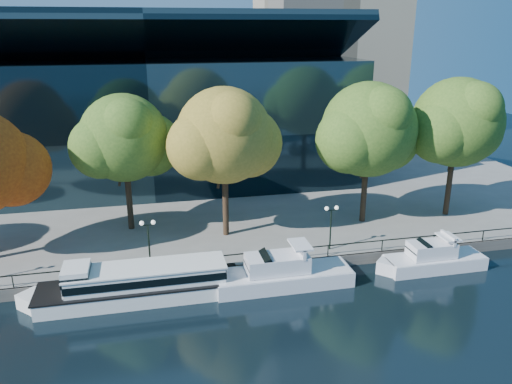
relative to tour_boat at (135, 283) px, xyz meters
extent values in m
plane|color=black|center=(6.06, -1.34, -1.33)|extent=(160.00, 160.00, 0.00)
cube|color=slate|center=(6.06, 35.16, -0.83)|extent=(90.00, 67.00, 1.00)
cube|color=#47443F|center=(6.06, 1.71, -0.83)|extent=(90.00, 0.25, 1.00)
cube|color=black|center=(6.06, 1.91, 0.62)|extent=(88.20, 0.08, 0.08)
cube|color=black|center=(6.06, 1.91, 0.12)|extent=(0.07, 0.07, 0.90)
cube|color=black|center=(2.06, 30.66, 6.67)|extent=(50.00, 24.00, 16.00)
cube|color=black|center=(2.06, 26.66, 16.17)|extent=(50.00, 17.14, 7.86)
cube|color=white|center=(0.38, 0.00, -0.75)|extent=(14.85, 3.61, 1.17)
cube|color=black|center=(0.38, 0.00, -0.14)|extent=(15.15, 3.68, 0.13)
cube|color=white|center=(-7.05, 0.00, -0.75)|extent=(2.99, 2.99, 1.17)
cube|color=white|center=(0.91, 0.00, 0.53)|extent=(11.59, 2.96, 1.27)
cube|color=black|center=(0.91, 0.00, 0.58)|extent=(11.73, 3.03, 0.58)
cube|color=white|center=(0.91, 0.00, 1.22)|extent=(11.88, 3.10, 0.11)
cube|color=white|center=(-4.08, 0.00, 0.84)|extent=(1.91, 2.52, 1.91)
cube|color=black|center=(-4.08, 0.00, 1.06)|extent=(1.96, 2.60, 0.74)
cube|color=silver|center=(11.48, -0.47, -0.71)|extent=(10.89, 3.11, 1.24)
cube|color=silver|center=(6.03, -0.47, -0.71)|extent=(2.38, 2.38, 1.24)
cube|color=silver|center=(11.48, -0.47, -0.07)|extent=(10.67, 3.05, 0.08)
cube|color=silver|center=(10.93, -0.47, 0.69)|extent=(4.90, 2.33, 1.35)
cube|color=black|center=(9.52, -0.47, 0.79)|extent=(2.14, 2.24, 1.70)
cube|color=silver|center=(12.78, -0.47, 1.68)|extent=(0.26, 2.43, 0.83)
cube|color=silver|center=(12.78, -0.47, 2.09)|extent=(1.45, 2.43, 0.16)
cube|color=silver|center=(24.79, -0.47, -0.76)|extent=(8.50, 2.65, 1.13)
cube|color=silver|center=(20.54, -0.47, -0.76)|extent=(2.08, 2.08, 1.13)
cube|color=silver|center=(24.79, -0.47, -0.18)|extent=(8.33, 2.59, 0.08)
cube|color=silver|center=(24.37, -0.47, 0.51)|extent=(3.83, 1.98, 1.23)
cube|color=black|center=(23.26, -0.47, 0.61)|extent=(1.73, 1.90, 1.43)
cube|color=silver|center=(25.81, -0.47, 1.41)|extent=(0.24, 2.06, 0.76)
cube|color=silver|center=(25.81, -0.47, 1.50)|extent=(1.32, 2.06, 0.14)
sphere|color=#9C2B0C|center=(-9.56, 8.88, 7.03)|extent=(6.32, 6.32, 6.32)
cylinder|color=black|center=(-0.44, 11.86, 3.25)|extent=(0.56, 0.56, 7.16)
cylinder|color=black|center=(0.06, 12.06, 6.06)|extent=(1.15, 1.74, 3.58)
cylinder|color=black|center=(-0.84, 11.56, 5.80)|extent=(1.06, 1.20, 3.20)
sphere|color=#36591C|center=(-0.44, 11.86, 8.61)|extent=(8.11, 8.11, 8.11)
sphere|color=#36591C|center=(1.79, 13.08, 7.60)|extent=(6.08, 6.08, 6.08)
sphere|color=#36591C|center=(-2.47, 11.05, 8.01)|extent=(5.68, 5.68, 5.68)
sphere|color=#36591C|center=(-0.03, 10.24, 10.03)|extent=(4.87, 4.87, 4.87)
cylinder|color=black|center=(8.31, 8.41, 3.46)|extent=(0.56, 0.56, 7.58)
cylinder|color=black|center=(8.81, 8.61, 6.44)|extent=(1.20, 1.82, 3.79)
cylinder|color=black|center=(7.91, 8.11, 6.17)|extent=(1.10, 1.25, 3.39)
sphere|color=olive|center=(8.31, 8.41, 9.15)|extent=(8.63, 8.63, 8.63)
sphere|color=olive|center=(10.68, 9.71, 8.07)|extent=(6.47, 6.47, 6.47)
sphere|color=olive|center=(6.16, 7.55, 8.50)|extent=(6.04, 6.04, 6.04)
sphere|color=olive|center=(8.74, 6.69, 10.66)|extent=(5.18, 5.18, 5.18)
cylinder|color=black|center=(22.29, 8.87, 3.40)|extent=(0.56, 0.56, 7.46)
cylinder|color=black|center=(22.79, 9.07, 6.33)|extent=(1.19, 1.80, 3.73)
cylinder|color=black|center=(21.89, 8.57, 6.06)|extent=(1.09, 1.23, 3.34)
sphere|color=#36591C|center=(22.29, 8.87, 8.99)|extent=(9.09, 9.09, 9.09)
sphere|color=#36591C|center=(24.79, 10.23, 7.85)|extent=(6.82, 6.82, 6.82)
sphere|color=#36591C|center=(20.02, 7.96, 8.31)|extent=(6.36, 6.36, 6.36)
sphere|color=#36591C|center=(22.75, 7.05, 10.58)|extent=(5.46, 5.46, 5.46)
cylinder|color=black|center=(31.62, 8.77, 3.53)|extent=(0.56, 0.56, 7.73)
cylinder|color=black|center=(32.12, 8.97, 6.57)|extent=(1.22, 1.85, 3.86)
cylinder|color=black|center=(31.22, 8.47, 6.29)|extent=(1.12, 1.27, 3.45)
sphere|color=#36591C|center=(31.62, 8.77, 9.33)|extent=(8.84, 8.84, 8.84)
sphere|color=#36591C|center=(34.05, 10.10, 8.22)|extent=(6.63, 6.63, 6.63)
sphere|color=#36591C|center=(29.41, 7.89, 8.66)|extent=(6.19, 6.19, 6.19)
sphere|color=#36591C|center=(32.06, 7.00, 10.87)|extent=(5.31, 5.31, 5.31)
cylinder|color=black|center=(1.20, 3.16, 1.47)|extent=(0.14, 0.14, 3.60)
cube|color=black|center=(1.20, 3.16, 3.32)|extent=(0.90, 0.06, 0.06)
sphere|color=white|center=(0.75, 3.16, 3.52)|extent=(0.36, 0.36, 0.36)
sphere|color=white|center=(1.65, 3.16, 3.52)|extent=(0.36, 0.36, 0.36)
cylinder|color=black|center=(16.69, 3.16, 1.47)|extent=(0.14, 0.14, 3.60)
cube|color=black|center=(16.69, 3.16, 3.32)|extent=(0.90, 0.06, 0.06)
sphere|color=white|center=(16.24, 3.16, 3.52)|extent=(0.36, 0.36, 0.36)
sphere|color=white|center=(17.14, 3.16, 3.52)|extent=(0.36, 0.36, 0.36)
camera|label=1|loc=(1.67, -34.60, 18.31)|focal=35.00mm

